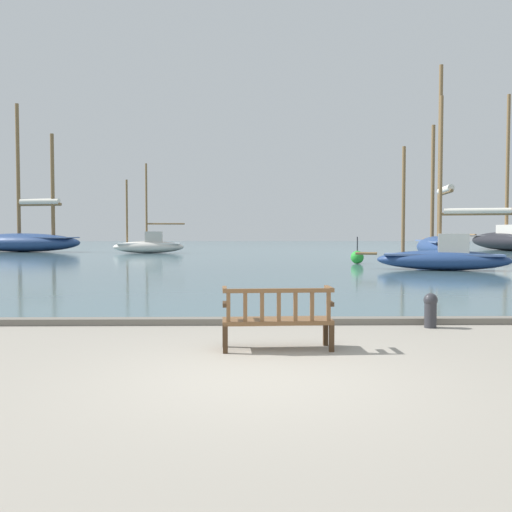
{
  "coord_description": "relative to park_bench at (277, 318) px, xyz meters",
  "views": [
    {
      "loc": [
        -0.12,
        -6.7,
        1.75
      ],
      "look_at": [
        0.17,
        10.0,
        1.0
      ],
      "focal_mm": 40.0,
      "sensor_mm": 36.0,
      "label": 1
    }
  ],
  "objects": [
    {
      "name": "sailboat_far_port",
      "position": [
        -7.65,
        33.88,
        0.23
      ],
      "size": [
        5.29,
        1.82,
        6.59
      ],
      "color": "silver",
      "rests_on": "harbor_water"
    },
    {
      "name": "channel_buoy",
      "position": [
        5.12,
        20.2,
        -0.06
      ],
      "size": [
        0.65,
        0.65,
        1.35
      ],
      "color": "green",
      "rests_on": "harbor_water"
    },
    {
      "name": "sailboat_mid_port",
      "position": [
        7.88,
        15.55,
        0.25
      ],
      "size": [
        6.33,
        3.09,
        7.29
      ],
      "color": "navy",
      "rests_on": "harbor_water"
    },
    {
      "name": "park_bench",
      "position": [
        0.0,
        0.0,
        0.0
      ],
      "size": [
        1.62,
        0.6,
        0.92
      ],
      "color": "#3D2A19",
      "rests_on": "ground"
    },
    {
      "name": "mooring_bollard",
      "position": [
        2.86,
        1.85,
        -0.12
      ],
      "size": [
        0.25,
        0.25,
        0.62
      ],
      "color": "#2D2D33",
      "rests_on": "ground"
    },
    {
      "name": "sailboat_far_starboard",
      "position": [
        21.51,
        39.07,
        0.59
      ],
      "size": [
        3.98,
        13.08,
        13.03
      ],
      "color": "black",
      "rests_on": "harbor_water"
    },
    {
      "name": "sailboat_centre_channel",
      "position": [
        10.86,
        24.88,
        0.52
      ],
      "size": [
        3.46,
        9.85,
        11.29
      ],
      "color": "navy",
      "rests_on": "harbor_water"
    },
    {
      "name": "ground_plane",
      "position": [
        -0.33,
        -1.57,
        -0.47
      ],
      "size": [
        160.0,
        160.0,
        0.0
      ],
      "primitive_type": "plane",
      "color": "gray"
    },
    {
      "name": "sailboat_outer_starboard",
      "position": [
        -18.01,
        36.68,
        0.64
      ],
      "size": [
        10.29,
        5.01,
        11.53
      ],
      "color": "navy",
      "rests_on": "harbor_water"
    },
    {
      "name": "harbor_water",
      "position": [
        -0.33,
        42.43,
        -0.43
      ],
      "size": [
        100.0,
        80.0,
        0.08
      ],
      "primitive_type": "cube",
      "color": "#476670",
      "rests_on": "ground"
    },
    {
      "name": "quay_edge_kerb",
      "position": [
        -0.33,
        2.28,
        -0.41
      ],
      "size": [
        40.0,
        0.3,
        0.12
      ],
      "primitive_type": "cube",
      "color": "slate",
      "rests_on": "ground"
    }
  ]
}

